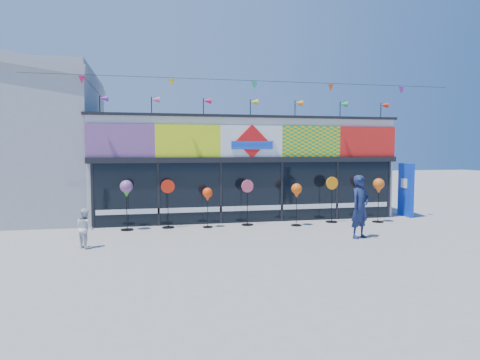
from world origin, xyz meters
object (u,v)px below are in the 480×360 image
object	(u,v)px
adult_man	(360,207)
spinner_3	(247,201)
child	(85,228)
spinner_1	(168,202)
spinner_0	(126,190)
spinner_4	(297,192)
spinner_2	(208,196)
spinner_6	(379,187)
spinner_5	(332,198)
blue_sign	(406,190)

from	to	relation	value
adult_man	spinner_3	bearing A→B (deg)	109.95
child	spinner_1	bearing A→B (deg)	-80.40
spinner_0	spinner_4	size ratio (longest dim) A/B	1.12
spinner_3	spinner_0	bearing A→B (deg)	-178.81
spinner_2	adult_man	xyz separation A→B (m)	(4.43, -2.85, -0.15)
spinner_0	spinner_4	bearing A→B (deg)	-3.78
spinner_3	spinner_6	xyz separation A→B (m)	(5.05, -0.43, 0.46)
spinner_5	spinner_4	bearing A→B (deg)	-164.95
spinner_4	spinner_3	bearing A→B (deg)	164.23
blue_sign	spinner_6	size ratio (longest dim) A/B	1.31
blue_sign	spinner_1	distance (m)	9.91
spinner_0	spinner_5	bearing A→B (deg)	0.20
spinner_3	spinner_5	bearing A→B (deg)	-1.09
blue_sign	adult_man	bearing A→B (deg)	-130.66
spinner_0	spinner_3	size ratio (longest dim) A/B	1.03
spinner_3	spinner_1	bearing A→B (deg)	178.86
spinner_0	adult_man	distance (m)	7.80
spinner_1	spinner_2	distance (m)	1.42
blue_sign	spinner_3	bearing A→B (deg)	-167.21
spinner_6	spinner_0	bearing A→B (deg)	177.93
spinner_5	child	xyz separation A→B (m)	(-8.63, -2.53, -0.36)
adult_man	spinner_5	bearing A→B (deg)	58.32
spinner_1	spinner_2	bearing A→B (deg)	-8.65
blue_sign	spinner_2	size ratio (longest dim) A/B	1.54
blue_sign	adult_man	xyz separation A→B (m)	(-4.07, -3.75, -0.12)
adult_man	child	bearing A→B (deg)	152.79
blue_sign	spinner_5	distance (m)	3.78
spinner_0	spinner_1	xyz separation A→B (m)	(1.41, 0.15, -0.48)
spinner_2	spinner_4	xyz separation A→B (m)	(3.22, -0.33, 0.10)
spinner_4	spinner_2	bearing A→B (deg)	174.09
spinner_6	child	bearing A→B (deg)	-168.23
spinner_1	spinner_3	distance (m)	2.89
blue_sign	child	bearing A→B (deg)	-158.17
blue_sign	child	xyz separation A→B (m)	(-12.32, -3.34, -0.55)
blue_sign	adult_man	distance (m)	5.54
blue_sign	spinner_5	bearing A→B (deg)	-160.91
blue_sign	spinner_4	bearing A→B (deg)	-160.11
spinner_1	child	world-z (taller)	spinner_1
spinner_4	adult_man	world-z (taller)	adult_man
spinner_1	spinner_3	size ratio (longest dim) A/B	1.02
spinner_2	spinner_6	distance (m)	6.56
spinner_0	spinner_2	distance (m)	2.81
spinner_2	adult_man	world-z (taller)	adult_man
spinner_3	spinner_5	world-z (taller)	spinner_5
child	spinner_4	bearing A→B (deg)	-111.11
spinner_0	spinner_5	size ratio (longest dim) A/B	0.99
blue_sign	spinner_4	xyz separation A→B (m)	(-5.27, -1.24, 0.13)
spinner_4	spinner_0	bearing A→B (deg)	176.22
spinner_5	spinner_1	bearing A→B (deg)	178.89
spinner_0	adult_man	size ratio (longest dim) A/B	0.88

